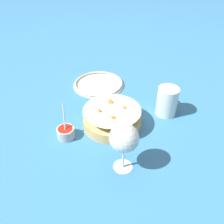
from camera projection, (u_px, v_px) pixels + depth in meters
The scene contains 6 objects.
ground_plane at pixel (109, 120), 0.95m from camera, with size 4.00×4.00×0.00m, color teal.
food_basket at pixel (112, 118), 0.91m from camera, with size 0.21×0.21×0.09m.
sauce_cup at pixel (66, 132), 0.86m from camera, with size 0.07×0.06×0.12m.
wine_glass at pixel (124, 139), 0.70m from camera, with size 0.09×0.09×0.16m.
beer_mug at pixel (167, 102), 0.96m from camera, with size 0.12×0.08×0.11m.
side_plate at pixel (99, 84), 1.15m from camera, with size 0.23×0.23×0.01m.
Camera 1 is at (-0.74, 0.07, 0.60)m, focal length 40.00 mm.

